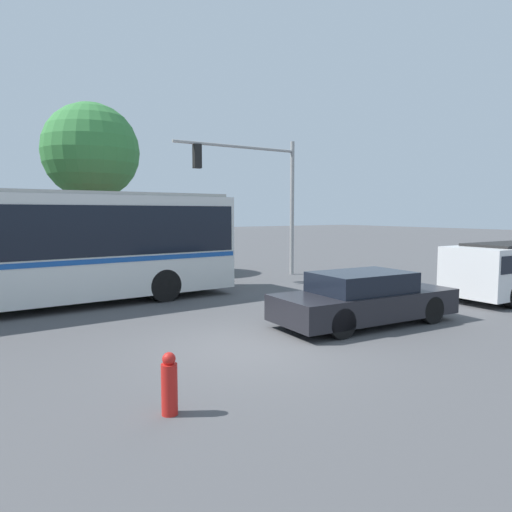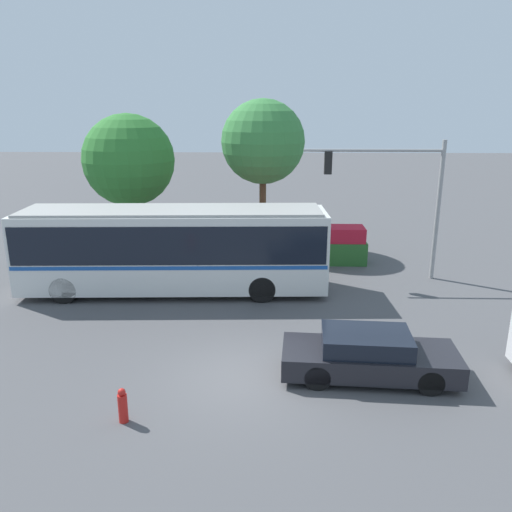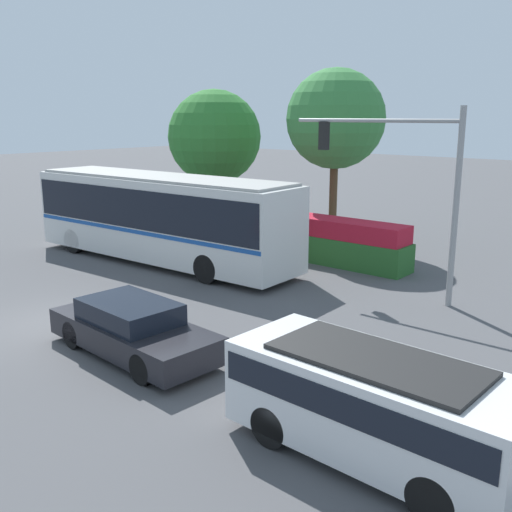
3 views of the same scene
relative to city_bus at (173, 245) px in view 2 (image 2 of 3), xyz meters
name	(u,v)px [view 2 (image 2 of 3)]	position (x,y,z in m)	size (l,w,h in m)	color
ground_plane	(242,377)	(3.01, -6.58, -1.89)	(140.00, 140.00, 0.00)	#4C4C4F
city_bus	(173,245)	(0.00, 0.00, 0.00)	(11.83, 3.09, 3.32)	silver
sedan_foreground	(368,356)	(6.39, -6.43, -1.27)	(4.77, 2.09, 1.29)	black
traffic_light_pole	(402,188)	(9.09, 1.92, 1.97)	(5.65, 0.24, 5.78)	gray
flowering_hedge	(259,244)	(3.25, 4.11, -1.05)	(9.87, 1.32, 1.71)	#286028
street_tree_left	(129,160)	(-3.25, 6.36, 2.60)	(4.51, 4.51, 6.75)	brown
street_tree_centre	(263,142)	(3.36, 6.78, 3.45)	(4.14, 4.14, 7.43)	brown
fire_hydrant	(123,406)	(0.36, -8.66, -1.48)	(0.22, 0.22, 0.86)	red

